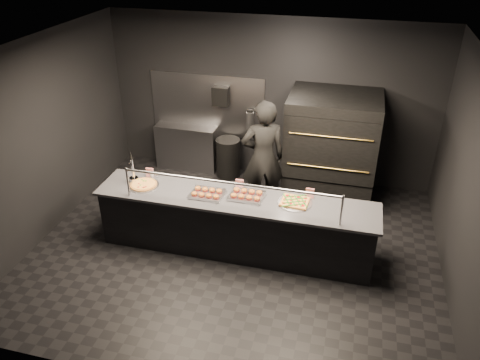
{
  "coord_description": "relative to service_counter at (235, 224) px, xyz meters",
  "views": [
    {
      "loc": [
        1.48,
        -5.49,
        4.46
      ],
      "look_at": [
        0.02,
        0.2,
        1.11
      ],
      "focal_mm": 35.0,
      "sensor_mm": 36.0,
      "label": 1
    }
  ],
  "objects": [
    {
      "name": "pizza_oven",
      "position": [
        1.2,
        1.9,
        0.5
      ],
      "size": [
        1.5,
        1.23,
        1.91
      ],
      "color": "black",
      "rests_on": "ground"
    },
    {
      "name": "towel_dispenser",
      "position": [
        -0.9,
        2.39,
        1.09
      ],
      "size": [
        0.3,
        0.2,
        0.35
      ],
      "primitive_type": "cube",
      "color": "black",
      "rests_on": "room"
    },
    {
      "name": "slider_tray_a",
      "position": [
        -0.41,
        -0.02,
        0.49
      ],
      "size": [
        0.51,
        0.4,
        0.08
      ],
      "color": "silver",
      "rests_on": "service_counter"
    },
    {
      "name": "room",
      "position": [
        -0.02,
        0.05,
        1.03
      ],
      "size": [
        6.04,
        6.0,
        3.0
      ],
      "color": "black",
      "rests_on": "ground"
    },
    {
      "name": "fire_extinguisher",
      "position": [
        -0.35,
        2.4,
        0.6
      ],
      "size": [
        0.14,
        0.14,
        0.51
      ],
      "color": "#B2B2B7",
      "rests_on": "room"
    },
    {
      "name": "round_pizza",
      "position": [
        -1.42,
        0.0,
        0.47
      ],
      "size": [
        0.46,
        0.46,
        0.03
      ],
      "color": "silver",
      "rests_on": "service_counter"
    },
    {
      "name": "prep_shelf",
      "position": [
        -1.6,
        2.32,
        -0.01
      ],
      "size": [
        1.2,
        0.35,
        0.9
      ],
      "primitive_type": "cube",
      "color": "#99999E",
      "rests_on": "ground"
    },
    {
      "name": "service_counter",
      "position": [
        0.0,
        0.0,
        0.0
      ],
      "size": [
        4.1,
        0.78,
        1.37
      ],
      "color": "black",
      "rests_on": "ground"
    },
    {
      "name": "square_pizza",
      "position": [
        0.85,
        0.08,
        0.47
      ],
      "size": [
        0.48,
        0.48,
        0.05
      ],
      "color": "silver",
      "rests_on": "service_counter"
    },
    {
      "name": "beer_tap",
      "position": [
        -1.6,
        0.06,
        0.61
      ],
      "size": [
        0.14,
        0.19,
        0.52
      ],
      "color": "silver",
      "rests_on": "service_counter"
    },
    {
      "name": "trash_bin",
      "position": [
        -0.73,
        2.22,
        -0.08
      ],
      "size": [
        0.46,
        0.46,
        0.76
      ],
      "primitive_type": "cylinder",
      "color": "black",
      "rests_on": "ground"
    },
    {
      "name": "worker",
      "position": [
        0.16,
        1.21,
        0.52
      ],
      "size": [
        0.84,
        0.69,
        1.97
      ],
      "primitive_type": "imported",
      "rotation": [
        0.0,
        0.0,
        3.49
      ],
      "color": "black",
      "rests_on": "ground"
    },
    {
      "name": "condiment_jar",
      "position": [
        -1.37,
        0.28,
        0.5
      ],
      "size": [
        0.15,
        0.06,
        0.1
      ],
      "color": "silver",
      "rests_on": "service_counter"
    },
    {
      "name": "tent_cards",
      "position": [
        -0.13,
        0.28,
        0.53
      ],
      "size": [
        2.59,
        0.04,
        0.15
      ],
      "color": "white",
      "rests_on": "service_counter"
    },
    {
      "name": "slider_tray_b",
      "position": [
        0.15,
        0.07,
        0.49
      ],
      "size": [
        0.54,
        0.43,
        0.08
      ],
      "color": "silver",
      "rests_on": "service_counter"
    }
  ]
}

